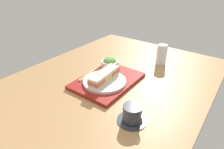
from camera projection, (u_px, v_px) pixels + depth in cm
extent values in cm
cube|color=tan|center=(108.00, 84.00, 104.97)|extent=(140.00, 100.00, 3.00)
cube|color=maroon|center=(107.00, 81.00, 103.49)|extent=(36.43, 26.65, 1.93)
cylinder|color=silver|center=(105.00, 81.00, 99.64)|extent=(22.53, 22.53, 1.45)
cube|color=#EFE5C1|center=(111.00, 74.00, 103.61)|extent=(7.39, 6.27, 1.30)
cube|color=#CC6B4C|center=(111.00, 71.00, 102.70)|extent=(7.77, 6.34, 2.44)
cube|color=#EFE5C1|center=(111.00, 68.00, 101.79)|extent=(7.39, 6.27, 1.30)
cube|color=#EFE5C1|center=(105.00, 79.00, 98.94)|extent=(7.39, 6.27, 1.47)
cube|color=gold|center=(104.00, 76.00, 98.09)|extent=(7.89, 6.42, 2.01)
cube|color=#EFE5C1|center=(104.00, 73.00, 97.24)|extent=(7.39, 6.27, 1.47)
cube|color=#EFE5C1|center=(97.00, 84.00, 94.35)|extent=(7.39, 6.27, 1.30)
cube|color=#CC6B4C|center=(97.00, 81.00, 93.51)|extent=(7.61, 6.58, 2.18)
cube|color=#EFE5C1|center=(97.00, 78.00, 92.66)|extent=(7.39, 6.27, 1.30)
cylinder|color=silver|center=(110.00, 64.00, 114.19)|extent=(10.27, 10.27, 4.33)
ellipsoid|color=#6BA84C|center=(110.00, 61.00, 113.14)|extent=(7.98, 7.98, 4.39)
cube|color=tan|center=(90.00, 73.00, 108.76)|extent=(20.38, 3.46, 0.70)
cube|color=tan|center=(91.00, 73.00, 108.41)|extent=(20.38, 3.46, 0.70)
cylinder|color=#333842|center=(132.00, 120.00, 77.51)|extent=(12.08, 12.08, 0.80)
cylinder|color=#333842|center=(132.00, 113.00, 75.72)|extent=(7.72, 7.72, 6.59)
cylinder|color=#382111|center=(133.00, 107.00, 74.31)|extent=(7.10, 7.10, 0.40)
torus|color=#333842|center=(139.00, 120.00, 72.29)|extent=(2.64, 4.40, 4.49)
cylinder|color=silver|center=(162.00, 54.00, 121.20)|extent=(6.31, 6.31, 12.85)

